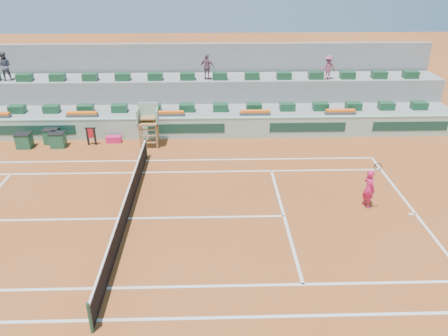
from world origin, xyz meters
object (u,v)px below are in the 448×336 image
Objects in this scene: tennis_player at (369,188)px; player_bag at (114,139)px; umpire_chair at (148,119)px; drink_cooler_a at (58,140)px.

player_bag is at bearing 149.01° from tennis_player.
umpire_chair reaches higher than tennis_player.
player_bag is 1.00× the size of drink_cooler_a.
umpire_chair is (2.12, -0.48, 1.36)m from player_bag.
tennis_player is (12.14, -7.29, 0.67)m from player_bag.
player_bag is at bearing 167.09° from umpire_chair.
tennis_player is at bearing -24.08° from drink_cooler_a.
drink_cooler_a is (-2.94, -0.55, 0.24)m from player_bag.
umpire_chair is at bearing 145.83° from tennis_player.
drink_cooler_a is at bearing -169.41° from player_bag.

